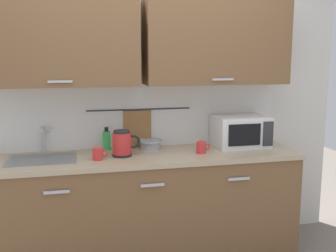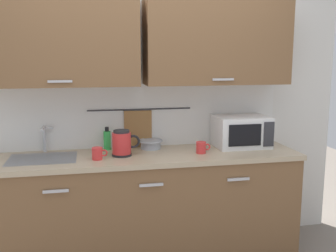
{
  "view_description": "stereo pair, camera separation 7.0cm",
  "coord_description": "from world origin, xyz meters",
  "px_view_note": "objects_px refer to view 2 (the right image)",
  "views": [
    {
      "loc": [
        -0.52,
        -2.79,
        1.68
      ],
      "look_at": [
        0.2,
        0.33,
        1.12
      ],
      "focal_mm": 42.37,
      "sensor_mm": 36.0,
      "label": 1
    },
    {
      "loc": [
        -0.45,
        -2.81,
        1.68
      ],
      "look_at": [
        0.2,
        0.33,
        1.12
      ],
      "focal_mm": 42.37,
      "sensor_mm": 36.0,
      "label": 2
    }
  ],
  "objects_px": {
    "microwave": "(241,131)",
    "electric_kettle": "(122,143)",
    "dish_soap_bottle": "(107,140)",
    "mug_by_kettle": "(201,147)",
    "mixing_bowl": "(151,144)",
    "mug_near_sink": "(98,153)"
  },
  "relations": [
    {
      "from": "microwave",
      "to": "electric_kettle",
      "type": "bearing_deg",
      "value": -173.44
    },
    {
      "from": "electric_kettle",
      "to": "mixing_bowl",
      "type": "xyz_separation_m",
      "value": [
        0.26,
        0.2,
        -0.06
      ]
    },
    {
      "from": "microwave",
      "to": "electric_kettle",
      "type": "distance_m",
      "value": 1.06
    },
    {
      "from": "microwave",
      "to": "mug_by_kettle",
      "type": "distance_m",
      "value": 0.46
    },
    {
      "from": "mug_near_sink",
      "to": "mixing_bowl",
      "type": "xyz_separation_m",
      "value": [
        0.46,
        0.28,
        -0.0
      ]
    },
    {
      "from": "microwave",
      "to": "mixing_bowl",
      "type": "distance_m",
      "value": 0.8
    },
    {
      "from": "mug_near_sink",
      "to": "mug_by_kettle",
      "type": "bearing_deg",
      "value": 2.22
    },
    {
      "from": "mug_by_kettle",
      "to": "electric_kettle",
      "type": "bearing_deg",
      "value": 175.66
    },
    {
      "from": "microwave",
      "to": "mixing_bowl",
      "type": "bearing_deg",
      "value": 174.56
    },
    {
      "from": "dish_soap_bottle",
      "to": "mug_near_sink",
      "type": "xyz_separation_m",
      "value": [
        -0.09,
        -0.31,
        -0.04
      ]
    },
    {
      "from": "dish_soap_bottle",
      "to": "mixing_bowl",
      "type": "xyz_separation_m",
      "value": [
        0.37,
        -0.04,
        -0.04
      ]
    },
    {
      "from": "electric_kettle",
      "to": "mug_near_sink",
      "type": "bearing_deg",
      "value": -157.66
    },
    {
      "from": "microwave",
      "to": "mug_by_kettle",
      "type": "height_order",
      "value": "microwave"
    },
    {
      "from": "dish_soap_bottle",
      "to": "mug_by_kettle",
      "type": "bearing_deg",
      "value": -20.62
    },
    {
      "from": "electric_kettle",
      "to": "mug_near_sink",
      "type": "xyz_separation_m",
      "value": [
        -0.2,
        -0.08,
        -0.05
      ]
    },
    {
      "from": "microwave",
      "to": "dish_soap_bottle",
      "type": "height_order",
      "value": "microwave"
    },
    {
      "from": "electric_kettle",
      "to": "dish_soap_bottle",
      "type": "height_order",
      "value": "electric_kettle"
    },
    {
      "from": "mug_by_kettle",
      "to": "dish_soap_bottle",
      "type": "bearing_deg",
      "value": 159.38
    },
    {
      "from": "dish_soap_bottle",
      "to": "mug_by_kettle",
      "type": "distance_m",
      "value": 0.8
    },
    {
      "from": "mixing_bowl",
      "to": "mug_by_kettle",
      "type": "bearing_deg",
      "value": -32.82
    },
    {
      "from": "electric_kettle",
      "to": "dish_soap_bottle",
      "type": "bearing_deg",
      "value": 114.65
    },
    {
      "from": "microwave",
      "to": "mug_near_sink",
      "type": "relative_size",
      "value": 3.83
    }
  ]
}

